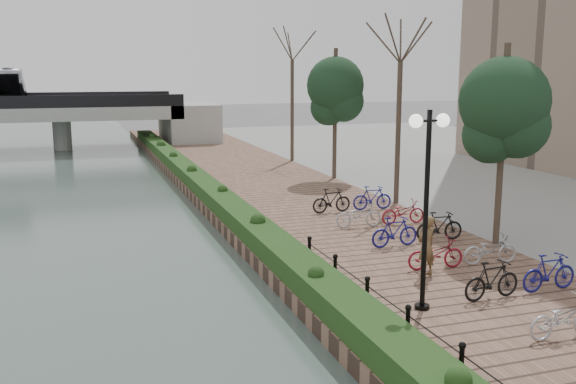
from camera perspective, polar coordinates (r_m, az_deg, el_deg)
name	(u,v)px	position (r m, az deg, el deg)	size (l,w,h in m)	color
promenade	(298,208)	(28.03, 0.86, -1.40)	(8.00, 75.00, 0.50)	brown
hedge	(209,190)	(29.41, -7.02, 0.18)	(1.10, 56.00, 0.60)	#1B3714
chain_fence	(433,343)	(13.31, 12.73, -12.95)	(0.10, 14.10, 0.70)	black
lamppost	(428,167)	(15.16, 12.31, 2.17)	(1.02, 0.32, 4.76)	black
pedestrian	(426,246)	(18.22, 12.20, -4.72)	(0.63, 0.41, 1.72)	brown
bicycle_parking	(440,240)	(20.48, 13.35, -4.17)	(2.40, 14.69, 1.00)	#B5B5BB
street_trees	(440,137)	(24.89, 13.38, 4.78)	(3.20, 37.12, 6.80)	#32261D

